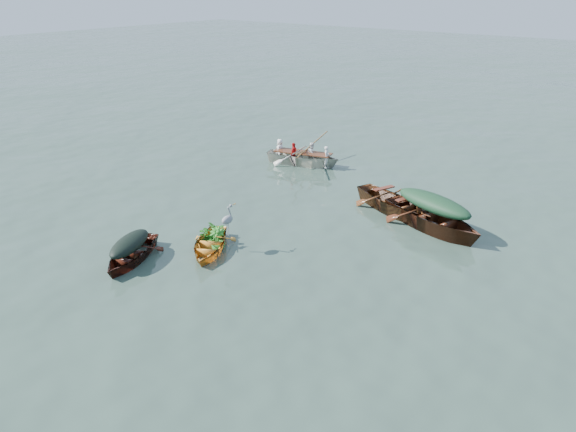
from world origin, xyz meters
name	(u,v)px	position (x,y,z in m)	size (l,w,h in m)	color
ground	(247,260)	(0.00, 0.00, 0.00)	(140.00, 140.00, 0.00)	#364C40
yellow_dinghy	(210,251)	(-1.23, -0.25, 0.00)	(1.26, 2.91, 0.77)	orange
dark_covered_boat	(131,261)	(-2.49, -2.02, 0.00)	(1.21, 3.25, 0.78)	#421C0F
green_tarp_boat	(431,230)	(3.13, 5.10, 0.00)	(1.57, 5.06, 1.22)	#4F2412
open_wooden_boat	(393,213)	(1.54, 5.60, 0.00)	(1.46, 4.70, 1.12)	brown
rowed_boat	(303,165)	(-3.96, 7.86, 0.00)	(1.32, 4.39, 1.05)	silver
dark_tarp_cover	(129,242)	(-2.49, -2.02, 0.59)	(0.66, 1.79, 0.40)	black
green_tarp_cover	(434,204)	(3.13, 5.10, 0.87)	(0.87, 2.78, 0.52)	#153522
thwart_benches	(395,196)	(1.54, 5.60, 0.58)	(0.88, 2.35, 0.04)	#562114
heron	(228,224)	(-0.79, 0.09, 0.84)	(0.28, 0.40, 0.92)	gray
dinghy_weeds	(214,222)	(-1.50, 0.23, 0.68)	(0.70, 0.90, 0.60)	#236B1C
rowers	(303,144)	(-3.96, 7.86, 0.91)	(1.19, 3.07, 0.76)	silver
oars	(303,152)	(-3.96, 7.86, 0.56)	(2.60, 0.60, 0.06)	brown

